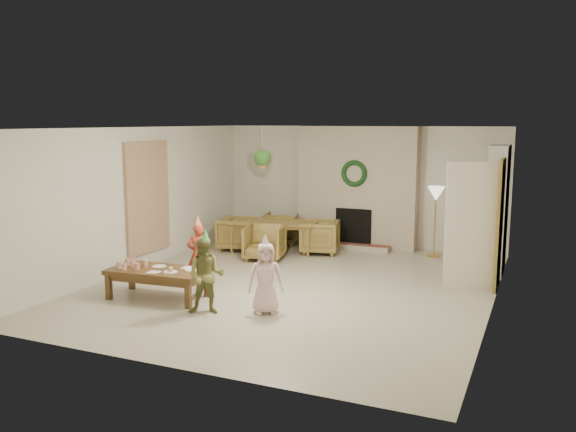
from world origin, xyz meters
The scene contains 56 objects.
floor centered at (0.00, 0.00, 0.00)m, with size 7.00×7.00×0.00m, color #B7B29E.
ceiling centered at (0.00, 0.00, 2.50)m, with size 7.00×7.00×0.00m, color white.
wall_back centered at (0.00, 3.50, 1.25)m, with size 7.00×7.00×0.00m, color silver.
wall_front centered at (0.00, -3.50, 1.25)m, with size 7.00×7.00×0.00m, color silver.
wall_left centered at (-3.00, 0.00, 1.25)m, with size 7.00×7.00×0.00m, color silver.
wall_right centered at (3.00, 0.00, 1.25)m, with size 7.00×7.00×0.00m, color silver.
fireplace_mass centered at (0.00, 3.30, 1.25)m, with size 2.50×0.40×2.50m, color #5E2518.
fireplace_hearth centered at (0.00, 2.95, 0.06)m, with size 1.60×0.30×0.12m, color maroon.
fireplace_firebox centered at (0.00, 3.12, 0.45)m, with size 0.75×0.12×0.75m, color black.
fireplace_wreath centered at (0.00, 3.07, 1.55)m, with size 0.54×0.54×0.10m, color #143519.
floor_lamp_base centered at (1.67, 3.00, 0.01)m, with size 0.25×0.25×0.03m, color gold.
floor_lamp_post centered at (1.67, 3.00, 0.64)m, with size 0.03×0.03×1.23m, color gold.
floor_lamp_shade centered at (1.67, 3.00, 1.23)m, with size 0.33×0.33×0.27m, color beige.
bookshelf_carcass centered at (2.84, 2.30, 1.10)m, with size 0.30×1.00×2.20m, color white.
bookshelf_shelf_a centered at (2.82, 2.30, 0.45)m, with size 0.30×0.92×0.03m, color white.
bookshelf_shelf_b centered at (2.82, 2.30, 0.85)m, with size 0.30×0.92×0.03m, color white.
bookshelf_shelf_c centered at (2.82, 2.30, 1.25)m, with size 0.30×0.92×0.03m, color white.
bookshelf_shelf_d centered at (2.82, 2.30, 1.65)m, with size 0.30×0.92×0.03m, color white.
books_row_lower centered at (2.80, 2.15, 0.59)m, with size 0.20×0.40×0.24m, color #95381B.
books_row_mid centered at (2.80, 2.35, 0.99)m, with size 0.20×0.44×0.24m, color #235D82.
books_row_upper centered at (2.80, 2.20, 1.38)m, with size 0.20×0.36×0.22m, color #A77023.
door_frame centered at (2.96, 1.20, 1.02)m, with size 0.05×0.86×2.04m, color olive.
door_leaf centered at (2.58, 0.82, 1.00)m, with size 0.05×0.80×2.00m, color beige.
curtain_panel centered at (-2.96, 0.20, 1.25)m, with size 0.06×1.20×2.00m, color tan.
dining_table centered at (-1.39, 2.17, 0.30)m, with size 1.71×0.95×0.60m, color olive.
dining_chair_near centered at (-1.24, 1.43, 0.33)m, with size 0.71×0.73×0.66m, color olive.
dining_chair_far centered at (-1.55, 2.91, 0.33)m, with size 0.71×0.73×0.66m, color olive.
dining_chair_left centered at (-2.13, 2.02, 0.33)m, with size 0.71×0.73×0.66m, color olive.
dining_chair_right centered at (-0.47, 2.36, 0.33)m, with size 0.71×0.73×0.66m, color olive.
hanging_plant_cord centered at (-1.30, 1.50, 2.15)m, with size 0.01×0.01×0.70m, color tan.
hanging_plant_pot centered at (-1.30, 1.50, 1.80)m, with size 0.16×0.16×0.12m, color #995E31.
hanging_plant_foliage centered at (-1.30, 1.50, 1.92)m, with size 0.32×0.32×0.32m, color #23511B.
coffee_table_top centered at (-1.60, -1.44, 0.41)m, with size 1.45×0.72×0.07m, color brown.
coffee_table_apron centered at (-1.60, -1.44, 0.33)m, with size 1.34×0.61×0.09m, color brown.
coffee_leg_fl centered at (-2.23, -1.79, 0.19)m, with size 0.08×0.08×0.38m, color brown.
coffee_leg_fr centered at (-0.92, -1.69, 0.19)m, with size 0.08×0.08×0.38m, color brown.
coffee_leg_bl centered at (-2.28, -1.20, 0.19)m, with size 0.08×0.08×0.38m, color brown.
coffee_leg_br centered at (-0.97, -1.10, 0.19)m, with size 0.08×0.08×0.38m, color brown.
cup_a centered at (-2.14, -1.65, 0.50)m, with size 0.08×0.08×0.10m, color silver.
cup_b centered at (-2.16, -1.43, 0.50)m, with size 0.08×0.08×0.10m, color silver.
cup_c centered at (-2.00, -1.70, 0.50)m, with size 0.08×0.08×0.10m, color silver.
cup_d centered at (-2.02, -1.48, 0.50)m, with size 0.08×0.08×0.10m, color silver.
cup_e centered at (-1.85, -1.60, 0.50)m, with size 0.08×0.08×0.10m, color silver.
cup_f centered at (-1.87, -1.37, 0.50)m, with size 0.08×0.08×0.10m, color silver.
plate_a centered at (-1.66, -1.31, 0.45)m, with size 0.20×0.20×0.01m, color white.
plate_b centered at (-1.31, -1.53, 0.45)m, with size 0.20×0.20×0.01m, color white.
plate_c centered at (-1.11, -1.29, 0.45)m, with size 0.20×0.20×0.01m, color white.
food_scoop centered at (-1.31, -1.53, 0.49)m, with size 0.08×0.08×0.08m, color tan.
napkin_left centered at (-1.53, -1.64, 0.45)m, with size 0.17×0.17×0.01m, color #FFBBD5.
napkin_right centered at (-1.22, -1.21, 0.45)m, with size 0.17×0.17×0.01m, color #FFBBD5.
child_red centered at (-1.42, -0.60, 0.50)m, with size 0.37×0.24×1.00m, color #A73723.
party_hat_red centered at (-1.42, -0.60, 1.04)m, with size 0.14×0.14×0.19m, color gold.
child_plaid centered at (-0.57, -1.77, 0.53)m, with size 0.51×0.40×1.05m, color olive.
party_hat_plaid centered at (-0.57, -1.77, 1.09)m, with size 0.12×0.12×0.17m, color #4DB550.
child_pink centered at (0.16, -1.43, 0.49)m, with size 0.48×0.31×0.98m, color beige.
party_hat_pink centered at (0.16, -1.43, 1.02)m, with size 0.13×0.13×0.18m, color silver.
Camera 1 is at (3.60, -8.56, 2.61)m, focal length 37.34 mm.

